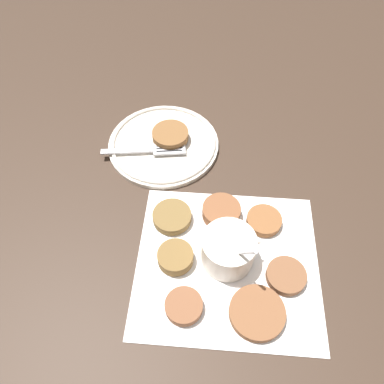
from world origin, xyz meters
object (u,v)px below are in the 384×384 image
serving_plate (164,144)px  fritter_on_plate (170,135)px  sauce_bowl (228,250)px  fork (153,150)px

serving_plate → fritter_on_plate: size_ratio=3.06×
sauce_bowl → serving_plate: bearing=112.4°
serving_plate → fritter_on_plate: 0.02m
sauce_bowl → fork: (-0.13, 0.23, -0.01)m
sauce_bowl → fritter_on_plate: bearing=109.0°
fork → fritter_on_plate: bearing=42.6°
sauce_bowl → fork: size_ratio=0.67×
fritter_on_plate → sauce_bowl: bearing=-71.0°
serving_plate → fritter_on_plate: bearing=26.9°
sauce_bowl → serving_plate: (-0.11, 0.26, -0.02)m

